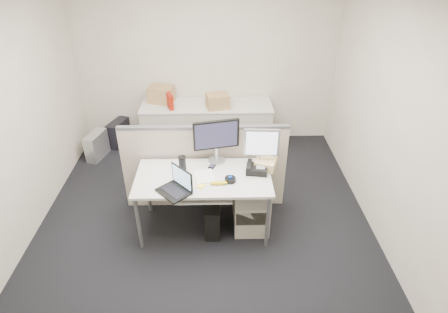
{
  "coord_description": "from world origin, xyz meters",
  "views": [
    {
      "loc": [
        0.16,
        -3.39,
        3.1
      ],
      "look_at": [
        0.23,
        0.15,
        0.9
      ],
      "focal_mm": 30.0,
      "sensor_mm": 36.0,
      "label": 1
    }
  ],
  "objects_px": {
    "monitor_main": "(216,142)",
    "laptop": "(173,183)",
    "desk": "(203,182)",
    "desk_phone": "(257,169)"
  },
  "relations": [
    {
      "from": "monitor_main",
      "to": "laptop",
      "type": "relative_size",
      "value": 1.6
    },
    {
      "from": "desk",
      "to": "laptop",
      "type": "relative_size",
      "value": 4.55
    },
    {
      "from": "desk",
      "to": "laptop",
      "type": "bearing_deg",
      "value": -136.97
    },
    {
      "from": "desk",
      "to": "monitor_main",
      "type": "distance_m",
      "value": 0.48
    },
    {
      "from": "desk_phone",
      "to": "laptop",
      "type": "bearing_deg",
      "value": -149.31
    },
    {
      "from": "monitor_main",
      "to": "laptop",
      "type": "bearing_deg",
      "value": -139.39
    },
    {
      "from": "laptop",
      "to": "desk_phone",
      "type": "relative_size",
      "value": 1.41
    },
    {
      "from": "desk",
      "to": "desk_phone",
      "type": "xyz_separation_m",
      "value": [
        0.6,
        0.08,
        0.1
      ]
    },
    {
      "from": "monitor_main",
      "to": "desk_phone",
      "type": "bearing_deg",
      "value": -40.59
    },
    {
      "from": "monitor_main",
      "to": "desk_phone",
      "type": "distance_m",
      "value": 0.56
    }
  ]
}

